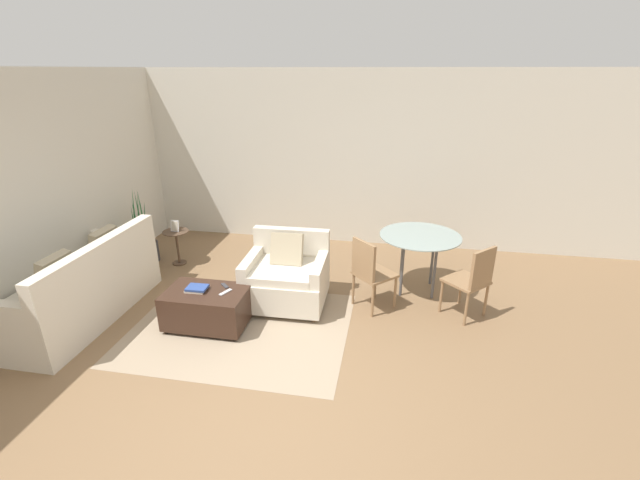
{
  "coord_description": "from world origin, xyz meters",
  "views": [
    {
      "loc": [
        1.09,
        -3.0,
        2.73
      ],
      "look_at": [
        0.22,
        1.84,
        0.75
      ],
      "focal_mm": 24.0,
      "sensor_mm": 36.0,
      "label": 1
    }
  ],
  "objects_px": {
    "picture_frame": "(175,226)",
    "dining_table": "(420,242)",
    "couch": "(82,292)",
    "tv_remote_secondary": "(225,286)",
    "book_stack": "(196,289)",
    "potted_plant": "(143,246)",
    "tv_remote_primary": "(225,292)",
    "dining_chair_near_left": "(370,270)",
    "ottoman": "(207,307)",
    "side_table": "(177,241)",
    "dining_chair_near_right": "(473,278)",
    "armchair": "(286,277)"
  },
  "relations": [
    {
      "from": "picture_frame",
      "to": "dining_table",
      "type": "distance_m",
      "value": 3.49
    },
    {
      "from": "side_table",
      "to": "couch",
      "type": "bearing_deg",
      "value": -103.37
    },
    {
      "from": "armchair",
      "to": "side_table",
      "type": "height_order",
      "value": "armchair"
    },
    {
      "from": "armchair",
      "to": "picture_frame",
      "type": "height_order",
      "value": "armchair"
    },
    {
      "from": "couch",
      "to": "dining_chair_near_right",
      "type": "xyz_separation_m",
      "value": [
        4.44,
        0.78,
        0.19
      ]
    },
    {
      "from": "ottoman",
      "to": "picture_frame",
      "type": "bearing_deg",
      "value": 127.05
    },
    {
      "from": "book_stack",
      "to": "potted_plant",
      "type": "height_order",
      "value": "potted_plant"
    },
    {
      "from": "potted_plant",
      "to": "dining_chair_near_left",
      "type": "bearing_deg",
      "value": -12.81
    },
    {
      "from": "dining_table",
      "to": "dining_chair_near_left",
      "type": "relative_size",
      "value": 1.14
    },
    {
      "from": "side_table",
      "to": "dining_chair_near_right",
      "type": "height_order",
      "value": "dining_chair_near_right"
    },
    {
      "from": "picture_frame",
      "to": "dining_chair_near_left",
      "type": "distance_m",
      "value": 3.0
    },
    {
      "from": "armchair",
      "to": "dining_table",
      "type": "bearing_deg",
      "value": 21.31
    },
    {
      "from": "tv_remote_primary",
      "to": "tv_remote_secondary",
      "type": "height_order",
      "value": "same"
    },
    {
      "from": "tv_remote_primary",
      "to": "picture_frame",
      "type": "relative_size",
      "value": 1.03
    },
    {
      "from": "potted_plant",
      "to": "side_table",
      "type": "relative_size",
      "value": 2.22
    },
    {
      "from": "armchair",
      "to": "dining_chair_near_right",
      "type": "relative_size",
      "value": 1.09
    },
    {
      "from": "side_table",
      "to": "dining_chair_near_right",
      "type": "bearing_deg",
      "value": -11.02
    },
    {
      "from": "couch",
      "to": "picture_frame",
      "type": "bearing_deg",
      "value": 76.63
    },
    {
      "from": "book_stack",
      "to": "picture_frame",
      "type": "distance_m",
      "value": 1.82
    },
    {
      "from": "tv_remote_secondary",
      "to": "picture_frame",
      "type": "height_order",
      "value": "picture_frame"
    },
    {
      "from": "ottoman",
      "to": "tv_remote_secondary",
      "type": "xyz_separation_m",
      "value": [
        0.17,
        0.15,
        0.2
      ]
    },
    {
      "from": "ottoman",
      "to": "book_stack",
      "type": "height_order",
      "value": "book_stack"
    },
    {
      "from": "couch",
      "to": "dining_chair_near_left",
      "type": "xyz_separation_m",
      "value": [
        3.27,
        0.78,
        0.19
      ]
    },
    {
      "from": "picture_frame",
      "to": "side_table",
      "type": "bearing_deg",
      "value": -90.0
    },
    {
      "from": "dining_table",
      "to": "side_table",
      "type": "bearing_deg",
      "value": 176.63
    },
    {
      "from": "ottoman",
      "to": "dining_chair_near_left",
      "type": "xyz_separation_m",
      "value": [
        1.76,
        0.7,
        0.28
      ]
    },
    {
      "from": "side_table",
      "to": "book_stack",
      "type": "bearing_deg",
      "value": -55.55
    },
    {
      "from": "book_stack",
      "to": "dining_chair_near_left",
      "type": "xyz_separation_m",
      "value": [
        1.86,
        0.71,
        0.06
      ]
    },
    {
      "from": "couch",
      "to": "tv_remote_secondary",
      "type": "bearing_deg",
      "value": 7.98
    },
    {
      "from": "picture_frame",
      "to": "dining_table",
      "type": "relative_size",
      "value": 0.16
    },
    {
      "from": "book_stack",
      "to": "side_table",
      "type": "xyz_separation_m",
      "value": [
        -1.03,
        1.5,
        -0.1
      ]
    },
    {
      "from": "armchair",
      "to": "side_table",
      "type": "relative_size",
      "value": 1.9
    },
    {
      "from": "couch",
      "to": "tv_remote_secondary",
      "type": "distance_m",
      "value": 1.69
    },
    {
      "from": "picture_frame",
      "to": "dining_table",
      "type": "xyz_separation_m",
      "value": [
        3.48,
        -0.2,
        0.08
      ]
    },
    {
      "from": "picture_frame",
      "to": "dining_chair_near_right",
      "type": "distance_m",
      "value": 4.14
    },
    {
      "from": "book_stack",
      "to": "tv_remote_secondary",
      "type": "distance_m",
      "value": 0.31
    },
    {
      "from": "tv_remote_primary",
      "to": "couch",
      "type": "bearing_deg",
      "value": -176.97
    },
    {
      "from": "dining_chair_near_left",
      "to": "picture_frame",
      "type": "bearing_deg",
      "value": 164.67
    },
    {
      "from": "armchair",
      "to": "dining_chair_near_right",
      "type": "distance_m",
      "value": 2.19
    },
    {
      "from": "potted_plant",
      "to": "picture_frame",
      "type": "bearing_deg",
      "value": 0.89
    },
    {
      "from": "book_stack",
      "to": "tv_remote_primary",
      "type": "bearing_deg",
      "value": 2.69
    },
    {
      "from": "dining_chair_near_right",
      "to": "potted_plant",
      "type": "bearing_deg",
      "value": 170.37
    },
    {
      "from": "ottoman",
      "to": "dining_chair_near_left",
      "type": "distance_m",
      "value": 1.92
    },
    {
      "from": "potted_plant",
      "to": "dining_chair_near_right",
      "type": "xyz_separation_m",
      "value": [
        4.62,
        -0.78,
        0.28
      ]
    },
    {
      "from": "ottoman",
      "to": "potted_plant",
      "type": "height_order",
      "value": "potted_plant"
    },
    {
      "from": "tv_remote_secondary",
      "to": "side_table",
      "type": "xyz_separation_m",
      "value": [
        -1.3,
        1.34,
        -0.08
      ]
    },
    {
      "from": "dining_chair_near_left",
      "to": "tv_remote_secondary",
      "type": "bearing_deg",
      "value": -161.02
    },
    {
      "from": "tv_remote_primary",
      "to": "dining_chair_near_left",
      "type": "xyz_separation_m",
      "value": [
        1.53,
        0.69,
        0.08
      ]
    },
    {
      "from": "tv_remote_secondary",
      "to": "dining_chair_near_left",
      "type": "xyz_separation_m",
      "value": [
        1.6,
        0.55,
        0.08
      ]
    },
    {
      "from": "tv_remote_secondary",
      "to": "ottoman",
      "type": "bearing_deg",
      "value": -137.51
    }
  ]
}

